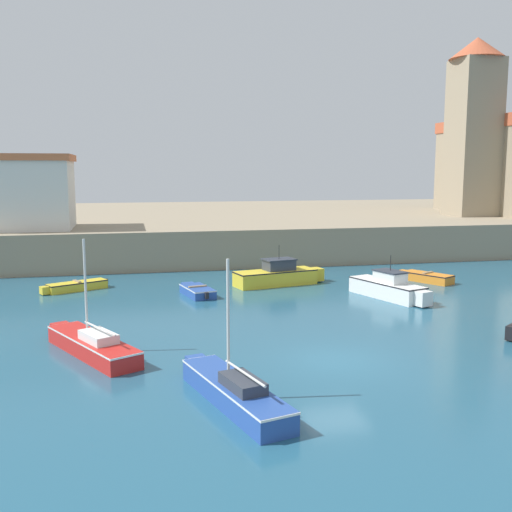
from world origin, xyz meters
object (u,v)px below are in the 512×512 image
motorboat_white_4 (389,288)px  church (511,159)px  dinghy_orange_2 (426,277)px  sailboat_red_5 (92,344)px  sailboat_blue_6 (234,390)px  dinghy_blue_0 (197,291)px  harbor_shed_near_wharf (17,192)px  motorboat_yellow_3 (278,275)px  dinghy_yellow_7 (76,286)px

motorboat_white_4 → church: (23.92, 23.30, 7.88)m
dinghy_orange_2 → sailboat_red_5: sailboat_red_5 is taller
dinghy_orange_2 → sailboat_blue_6: bearing=-132.2°
dinghy_blue_0 → harbor_shed_near_wharf: 18.95m
dinghy_blue_0 → motorboat_white_4: size_ratio=0.64×
dinghy_orange_2 → sailboat_red_5: size_ratio=0.61×
sailboat_red_5 → church: 51.38m
sailboat_red_5 → harbor_shed_near_wharf: 25.56m
motorboat_yellow_3 → motorboat_white_4: bearing=-44.7°
dinghy_blue_0 → sailboat_blue_6: bearing=-92.7°
motorboat_yellow_3 → harbor_shed_near_wharf: harbor_shed_near_wharf is taller
dinghy_orange_2 → motorboat_yellow_3: motorboat_yellow_3 is taller
motorboat_yellow_3 → church: size_ratio=0.37×
motorboat_white_4 → sailboat_blue_6: (-11.69, -13.79, -0.17)m
sailboat_blue_6 → dinghy_yellow_7: bearing=107.8°
dinghy_orange_2 → harbor_shed_near_wharf: harbor_shed_near_wharf is taller
motorboat_yellow_3 → dinghy_yellow_7: bearing=176.1°
sailboat_red_5 → dinghy_yellow_7: size_ratio=1.59×
dinghy_blue_0 → harbor_shed_near_wharf: harbor_shed_near_wharf is taller
church → sailboat_red_5: bearing=-142.7°
dinghy_orange_2 → sailboat_red_5: bearing=-150.9°
motorboat_white_4 → sailboat_red_5: 18.04m
dinghy_blue_0 → sailboat_blue_6: sailboat_blue_6 is taller
sailboat_red_5 → sailboat_blue_6: sailboat_red_5 is taller
sailboat_red_5 → sailboat_blue_6: 7.91m
church → motorboat_yellow_3: bearing=-148.4°
sailboat_red_5 → dinghy_orange_2: bearing=29.1°
church → dinghy_yellow_7: bearing=-157.8°
motorboat_white_4 → harbor_shed_near_wharf: 28.85m
dinghy_blue_0 → motorboat_yellow_3: motorboat_yellow_3 is taller
motorboat_white_4 → church: bearing=44.2°
dinghy_orange_2 → harbor_shed_near_wharf: size_ratio=0.46×
dinghy_orange_2 → motorboat_white_4: 6.31m
dinghy_orange_2 → motorboat_white_4: bearing=-137.5°
motorboat_white_4 → harbor_shed_near_wharf: harbor_shed_near_wharf is taller
dinghy_blue_0 → sailboat_blue_6: size_ratio=0.57×
motorboat_yellow_3 → sailboat_blue_6: sailboat_blue_6 is taller
motorboat_white_4 → sailboat_blue_6: 18.08m
dinghy_blue_0 → sailboat_blue_6: (-0.80, -16.94, 0.16)m
dinghy_blue_0 → dinghy_orange_2: bearing=4.1°
dinghy_blue_0 → harbor_shed_near_wharf: bearing=131.8°
sailboat_red_5 → dinghy_yellow_7: (-1.67, 13.62, -0.14)m
dinghy_blue_0 → motorboat_yellow_3: size_ratio=0.59×
motorboat_white_4 → sailboat_blue_6: bearing=-130.3°
sailboat_red_5 → harbor_shed_near_wharf: harbor_shed_near_wharf is taller
dinghy_blue_0 → motorboat_white_4: motorboat_white_4 is taller
harbor_shed_near_wharf → motorboat_yellow_3: bearing=-32.8°
dinghy_orange_2 → motorboat_yellow_3: size_ratio=0.61×
dinghy_orange_2 → sailboat_blue_6: (-16.34, -18.05, 0.13)m
dinghy_blue_0 → sailboat_red_5: bearing=-117.6°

